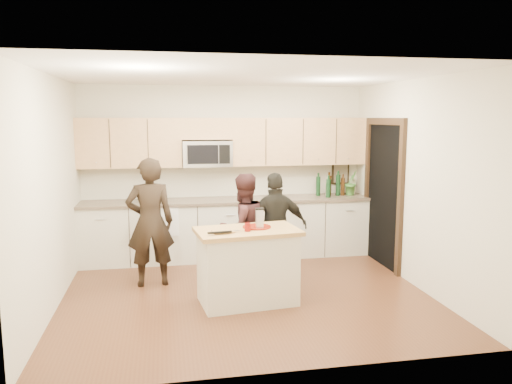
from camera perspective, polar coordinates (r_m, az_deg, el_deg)
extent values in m
plane|color=#522F1C|center=(6.44, -1.17, -11.53)|extent=(4.50, 4.50, 0.00)
cube|color=beige|center=(8.07, -3.53, 2.42)|extent=(4.50, 0.02, 2.70)
cube|color=beige|center=(4.17, 3.27, -3.32)|extent=(4.50, 0.02, 2.70)
cube|color=beige|center=(6.16, -22.34, -0.11)|extent=(0.02, 4.00, 2.70)
cube|color=beige|center=(6.84, 17.73, 0.92)|extent=(0.02, 4.00, 2.70)
cube|color=white|center=(6.07, -1.25, 13.19)|extent=(4.50, 4.00, 0.02)
cube|color=beige|center=(7.91, -3.19, -4.31)|extent=(4.50, 0.62, 0.90)
cube|color=#77674F|center=(7.81, -3.21, -0.97)|extent=(4.50, 0.66, 0.04)
cube|color=tan|center=(7.83, -14.24, 5.47)|extent=(1.55, 0.33, 0.75)
cube|color=tan|center=(8.10, 4.84, 5.79)|extent=(2.17, 0.33, 0.75)
cube|color=tan|center=(7.83, -5.69, 7.23)|extent=(0.78, 0.33, 0.33)
cube|color=silver|center=(7.81, -5.63, 4.40)|extent=(0.76, 0.40, 0.40)
cube|color=black|center=(7.60, -6.10, 4.28)|extent=(0.47, 0.01, 0.29)
cube|color=black|center=(7.64, -3.61, 4.33)|extent=(0.17, 0.01, 0.29)
cube|color=black|center=(7.67, 14.39, -0.42)|extent=(0.02, 1.05, 2.10)
cube|color=black|center=(7.15, 16.19, -1.12)|extent=(0.06, 0.10, 2.10)
cube|color=black|center=(8.18, 12.58, 0.19)|extent=(0.06, 0.10, 2.10)
cube|color=black|center=(7.58, 14.57, 7.83)|extent=(0.06, 1.25, 0.10)
cube|color=black|center=(8.52, 9.62, 2.16)|extent=(0.30, 0.03, 0.38)
cube|color=tan|center=(8.51, 9.66, 2.15)|extent=(0.24, 0.00, 0.32)
cube|color=white|center=(7.49, -10.13, -3.21)|extent=(0.34, 0.01, 0.48)
cube|color=white|center=(7.74, -10.19, -1.07)|extent=(0.34, 0.60, 0.01)
cube|color=beige|center=(6.02, -0.98, -8.69)|extent=(1.17, 0.77, 0.85)
cube|color=#B4864B|center=(5.90, -0.99, -4.51)|extent=(1.27, 0.84, 0.05)
cylinder|color=maroon|center=(5.99, 0.08, -4.00)|extent=(0.34, 0.34, 0.02)
cube|color=silver|center=(5.91, 0.41, -3.04)|extent=(0.08, 0.06, 0.21)
cube|color=black|center=(5.89, 0.41, -1.94)|extent=(0.10, 0.07, 0.02)
cylinder|color=maroon|center=(5.78, -0.98, -4.04)|extent=(0.07, 0.07, 0.10)
cube|color=#B4864B|center=(5.75, -3.78, -4.53)|extent=(0.26, 0.20, 0.02)
cube|color=black|center=(5.64, -4.18, -4.62)|extent=(0.28, 0.07, 0.02)
cube|color=silver|center=(5.72, -2.94, -4.47)|extent=(0.22, 0.05, 0.01)
cube|color=black|center=(7.73, -12.06, -0.42)|extent=(0.28, 0.23, 0.18)
cube|color=silver|center=(7.72, -12.60, 0.25)|extent=(0.03, 0.17, 0.00)
cube|color=silver|center=(7.71, -11.57, 0.28)|extent=(0.03, 0.17, 0.00)
cylinder|color=black|center=(8.18, 7.12, 0.88)|extent=(0.07, 0.07, 0.37)
cylinder|color=#341B09|center=(8.28, 8.33, 0.96)|extent=(0.08, 0.08, 0.38)
cylinder|color=#AFAF8A|center=(8.17, 8.19, 0.71)|extent=(0.07, 0.07, 0.34)
cylinder|color=black|center=(8.24, 9.36, 0.99)|extent=(0.07, 0.07, 0.40)
cylinder|color=#341B09|center=(8.28, 9.90, 0.82)|extent=(0.06, 0.06, 0.35)
cylinder|color=#AFAF8A|center=(8.43, 10.98, 0.82)|extent=(0.08, 0.08, 0.32)
cylinder|color=black|center=(8.03, 8.26, 0.63)|extent=(0.08, 0.08, 0.35)
imported|color=#447F32|center=(8.33, 10.83, 1.08)|extent=(0.29, 0.28, 0.42)
imported|color=black|center=(6.68, -12.01, -3.40)|extent=(0.66, 0.47, 1.70)
imported|color=#311819|center=(6.63, -1.50, -4.25)|extent=(0.87, 0.78, 1.48)
imported|color=black|center=(6.72, 2.29, -4.08)|extent=(0.88, 0.39, 1.48)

